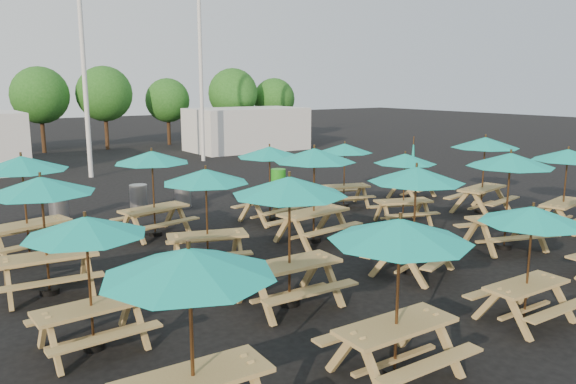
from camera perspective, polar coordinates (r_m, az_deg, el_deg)
ground at (r=14.85m, az=3.31°, el=-5.08°), size 120.00×120.00×0.00m
picnic_unit_0 at (r=6.43m, az=-9.99°, el=-8.24°), size 2.10×2.10×2.33m
picnic_unit_1 at (r=9.02m, az=-19.83°, el=-4.08°), size 1.94×1.94×2.16m
picnic_unit_2 at (r=11.75m, az=-23.77°, el=-0.05°), size 2.23×2.23×2.38m
picnic_unit_3 at (r=14.52m, az=-25.40°, el=2.07°), size 2.55×2.55×2.46m
picnic_unit_4 at (r=7.85m, az=11.28°, el=-4.81°), size 2.03×2.03×2.32m
picnic_unit_5 at (r=10.17m, az=0.15°, el=-0.20°), size 2.19×2.19×2.48m
picnic_unit_6 at (r=12.57m, az=-8.35°, el=1.01°), size 2.47×2.47×2.27m
picnic_unit_7 at (r=15.48m, az=-13.65°, el=2.95°), size 2.36×2.36×2.35m
picnic_unit_8 at (r=10.39m, az=23.56°, el=-2.81°), size 1.83×1.83×2.08m
picnic_unit_9 at (r=12.26m, az=12.88°, el=1.07°), size 2.61×2.61×2.39m
picnic_unit_10 at (r=14.41m, az=2.68°, el=3.18°), size 2.39×2.39×2.50m
picnic_unit_11 at (r=16.72m, az=-1.88°, el=3.63°), size 2.31×2.31×2.28m
picnic_unit_13 at (r=14.83m, az=21.63°, el=2.49°), size 2.66×2.66×2.45m
picnic_unit_14 at (r=16.73m, az=11.79°, el=2.90°), size 2.33×2.33×2.11m
picnic_unit_15 at (r=18.80m, az=5.77°, el=4.07°), size 2.34×2.34×2.16m
picnic_unit_17 at (r=17.70m, az=26.52°, el=2.95°), size 2.32×2.32×2.31m
picnic_unit_18 at (r=18.88m, az=19.38°, el=4.31°), size 2.47×2.47×2.46m
picnic_unit_19 at (r=20.82m, az=12.52°, el=1.93°), size 2.07×1.90×2.24m
waste_bin_1 at (r=18.17m, az=-22.26°, el=-1.44°), size 0.56×0.56×0.90m
waste_bin_2 at (r=18.70m, az=-14.92°, el=-0.65°), size 0.56×0.56×0.90m
waste_bin_3 at (r=19.19m, az=-10.62°, el=-0.17°), size 0.56×0.56×0.90m
waste_bin_4 at (r=21.37m, az=-0.99°, el=1.15°), size 0.56×0.56×0.90m
mast_0 at (r=26.19m, az=-20.21°, el=14.49°), size 0.20×0.20×12.00m
mast_1 at (r=30.36m, az=-8.92°, el=14.44°), size 0.20×0.20×12.00m
event_tent_1 at (r=35.19m, az=-4.21°, el=6.39°), size 7.00×4.00×2.60m
tree_3 at (r=36.63m, az=-23.90°, el=8.97°), size 3.36×3.36×5.09m
tree_4 at (r=37.06m, az=-18.16°, el=9.46°), size 3.41×3.41×5.17m
tree_5 at (r=38.93m, az=-12.13°, el=9.09°), size 2.94×2.94×4.45m
tree_6 at (r=39.08m, az=-5.62°, el=9.95°), size 3.38×3.38×5.13m
tree_7 at (r=40.87m, az=-1.42°, el=9.43°), size 2.95×2.95×4.48m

